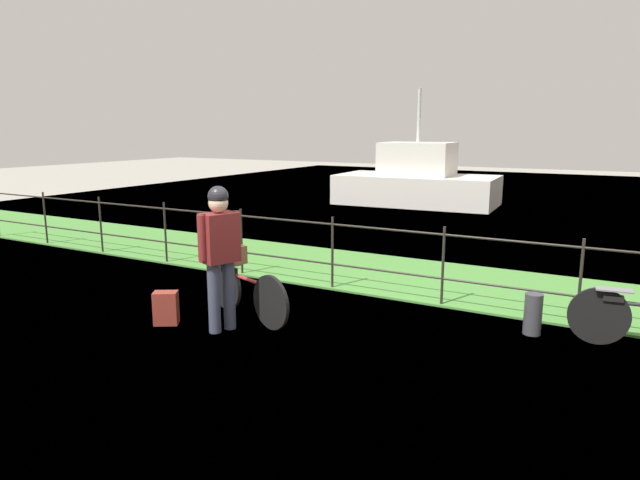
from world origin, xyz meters
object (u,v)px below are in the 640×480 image
cyclist_person (220,246)px  mooring_bollard (533,314)px  bicycle_main (246,291)px  backpack_on_paving (166,308)px  terrier_dog (231,239)px  moored_boat_mid (417,182)px  wooden_crate (230,253)px

cyclist_person → mooring_bollard: (3.16, 1.63, -0.76)m
cyclist_person → mooring_bollard: size_ratio=3.54×
bicycle_main → backpack_on_paving: size_ratio=3.86×
terrier_dog → moored_boat_mid: size_ratio=0.07×
moored_boat_mid → terrier_dog: bearing=-82.2°
wooden_crate → cyclist_person: cyclist_person is taller
backpack_on_paving → terrier_dog: bearing=-150.1°
wooden_crate → moored_boat_mid: bearing=97.7°
backpack_on_paving → bicycle_main: bearing=-169.6°
cyclist_person → bicycle_main: bearing=91.0°
bicycle_main → terrier_dog: (-0.31, 0.11, 0.61)m
terrier_dog → mooring_bollard: (3.47, 1.04, -0.71)m
bicycle_main → cyclist_person: 0.82m
backpack_on_paving → mooring_bollard: 4.27m
bicycle_main → backpack_on_paving: bearing=-137.8°
mooring_bollard → cyclist_person: bearing=-152.7°
wooden_crate → backpack_on_paving: (-0.38, -0.76, -0.56)m
wooden_crate → mooring_bollard: size_ratio=0.84×
backpack_on_paving → cyclist_person: bearing=161.1°
moored_boat_mid → backpack_on_paving: bearing=-84.7°
terrier_dog → backpack_on_paving: 1.14m
backpack_on_paving → moored_boat_mid: (-1.11, 11.84, 0.49)m
wooden_crate → moored_boat_mid: size_ratio=0.08×
terrier_dog → moored_boat_mid: (-1.51, 11.08, -0.26)m
bicycle_main → terrier_dog: bearing=160.5°
wooden_crate → terrier_dog: (0.02, -0.01, 0.19)m
mooring_bollard → backpack_on_paving: bearing=-155.1°
terrier_dog → mooring_bollard: size_ratio=0.68×
backpack_on_paving → mooring_bollard: (3.88, 1.80, 0.04)m
mooring_bollard → terrier_dog: bearing=-163.3°
bicycle_main → wooden_crate: wooden_crate is taller
wooden_crate → mooring_bollard: bearing=16.5°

